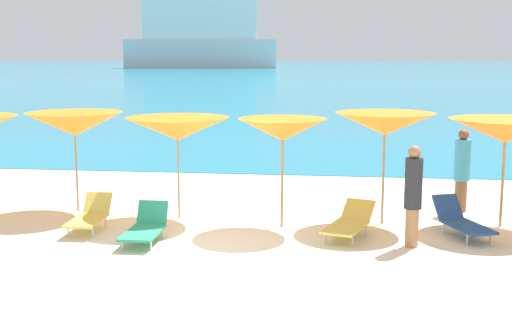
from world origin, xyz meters
TOP-DOWN VIEW (x-y plane):
  - ground_plane at (0.00, 10.00)m, footprint 50.00×100.00m
  - ocean_water at (0.00, 227.88)m, footprint 650.00×440.00m
  - umbrella_3 at (-3.55, 2.72)m, footprint 2.34×2.34m
  - umbrella_4 at (-1.07, 2.32)m, footprint 2.32×2.32m
  - umbrella_5 at (1.22, 1.91)m, footprint 1.85×1.85m
  - umbrella_6 at (3.32, 2.44)m, footprint 2.25×2.25m
  - umbrella_7 at (5.78, 2.52)m, footprint 2.34×2.34m
  - lounge_chair_1 at (-2.64, 1.09)m, footprint 0.62×1.45m
  - lounge_chair_3 at (4.82, 1.62)m, footprint 1.10×1.65m
  - lounge_chair_5 at (2.61, 1.29)m, footprint 1.12×1.82m
  - lounge_chair_6 at (-1.27, 0.45)m, footprint 0.63×1.42m
  - beachgoer_1 at (3.76, 0.75)m, footprint 0.33×0.33m
  - beachgoer_2 at (5.17, 3.77)m, footprint 0.36×0.36m
  - cruise_ship at (-37.40, 176.57)m, footprint 43.68×13.51m

SIDE VIEW (x-z plane):
  - ground_plane at x=0.00m, z-range -0.30..0.00m
  - ocean_water at x=0.00m, z-range 0.00..0.02m
  - lounge_chair_6 at x=-1.27m, z-range -0.06..0.63m
  - lounge_chair_5 at x=2.61m, z-range 0.00..0.59m
  - lounge_chair_3 at x=4.82m, z-range -0.04..0.66m
  - lounge_chair_1 at x=-2.64m, z-range -0.02..0.65m
  - beachgoer_2 at x=5.17m, z-range 0.06..1.95m
  - beachgoer_1 at x=3.76m, z-range 0.07..1.98m
  - umbrella_4 at x=-1.07m, z-range 0.86..3.09m
  - umbrella_7 at x=5.78m, z-range 0.88..3.13m
  - umbrella_3 at x=-3.55m, z-range 0.87..3.15m
  - umbrella_5 at x=1.22m, z-range 0.90..3.17m
  - umbrella_6 at x=3.32m, z-range 0.94..3.31m
  - cruise_ship at x=-37.40m, z-range -2.57..19.37m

